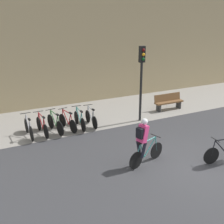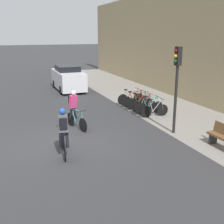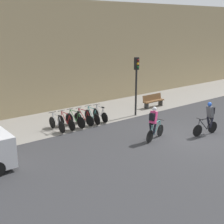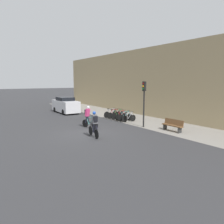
% 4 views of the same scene
% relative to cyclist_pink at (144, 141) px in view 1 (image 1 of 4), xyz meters
% --- Properties ---
extents(ground, '(200.00, 200.00, 0.00)m').
position_rel_cyclist_pink_xyz_m(ground, '(1.74, -0.94, -0.95)').
color(ground, '#333335').
extents(kerb_strip, '(44.00, 4.50, 0.01)m').
position_rel_cyclist_pink_xyz_m(kerb_strip, '(1.74, 5.81, -0.94)').
color(kerb_strip, gray).
rests_on(kerb_strip, ground).
extents(building_facade, '(44.00, 0.60, 7.18)m').
position_rel_cyclist_pink_xyz_m(building_facade, '(1.74, 8.36, 2.65)').
color(building_facade, tan).
rests_on(building_facade, ground).
extents(cyclist_pink, '(1.68, 0.63, 1.75)m').
position_rel_cyclist_pink_xyz_m(cyclist_pink, '(0.00, 0.00, 0.00)').
color(cyclist_pink, black).
rests_on(cyclist_pink, ground).
extents(parked_bike_0, '(0.46, 1.71, 0.96)m').
position_rel_cyclist_pink_xyz_m(parked_bike_0, '(-3.12, 4.30, -0.55)').
color(parked_bike_0, black).
rests_on(parked_bike_0, ground).
extents(parked_bike_1, '(0.46, 1.70, 0.95)m').
position_rel_cyclist_pink_xyz_m(parked_bike_1, '(-2.53, 4.30, -0.55)').
color(parked_bike_1, black).
rests_on(parked_bike_1, ground).
extents(parked_bike_2, '(0.46, 1.71, 0.97)m').
position_rel_cyclist_pink_xyz_m(parked_bike_2, '(-1.95, 4.31, -0.54)').
color(parked_bike_2, black).
rests_on(parked_bike_2, ground).
extents(parked_bike_3, '(0.50, 1.59, 0.95)m').
position_rel_cyclist_pink_xyz_m(parked_bike_3, '(-1.36, 4.31, -0.56)').
color(parked_bike_3, black).
rests_on(parked_bike_3, ground).
extents(parked_bike_4, '(0.46, 1.70, 0.95)m').
position_rel_cyclist_pink_xyz_m(parked_bike_4, '(-0.78, 4.30, -0.55)').
color(parked_bike_4, black).
rests_on(parked_bike_4, ground).
extents(parked_bike_5, '(0.46, 1.57, 0.94)m').
position_rel_cyclist_pink_xyz_m(parked_bike_5, '(-0.19, 4.31, -0.56)').
color(parked_bike_5, black).
rests_on(parked_bike_5, ground).
extents(traffic_light_pole, '(0.26, 0.30, 3.69)m').
position_rel_cyclist_pink_xyz_m(traffic_light_pole, '(2.27, 3.85, 1.61)').
color(traffic_light_pole, black).
rests_on(traffic_light_pole, ground).
extents(bench, '(1.73, 0.44, 0.89)m').
position_rel_cyclist_pink_xyz_m(bench, '(4.61, 4.63, -0.47)').
color(bench, brown).
rests_on(bench, ground).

